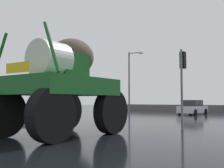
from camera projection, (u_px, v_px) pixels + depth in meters
ground_plane at (164, 119)px, 21.43m from camera, size 120.00×120.00×0.00m
oversize_sprayer at (59, 90)px, 11.51m from camera, size 3.80×5.36×4.12m
sedan_ahead at (193, 108)px, 29.49m from camera, size 2.15×4.23×1.52m
traffic_signal_near_left at (46, 81)px, 19.80m from camera, size 0.24×0.54×3.87m
traffic_signal_near_right at (183, 71)px, 13.96m from camera, size 0.24×0.54×3.99m
streetlight_far_left at (130, 79)px, 32.52m from camera, size 1.93×0.24×7.14m
bare_tree_left at (72, 58)px, 27.21m from camera, size 4.32×4.32×7.49m
roadside_barrier at (222, 109)px, 35.66m from camera, size 32.03×0.24×0.90m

